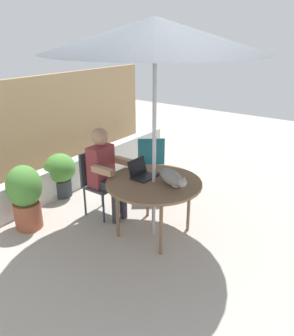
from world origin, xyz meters
The scene contains 12 objects.
ground_plane centered at (0.00, 0.00, 0.00)m, with size 14.00×14.00×0.00m, color #ADA399.
fence_back centered at (0.00, 2.60, 0.85)m, with size 5.99×0.08×1.70m, color tan.
planter_wall_low centered at (0.00, 1.79, 0.24)m, with size 5.39×0.20×0.48m, color beige.
patio_table centered at (0.00, 0.00, 0.66)m, with size 1.14×1.14×0.71m.
patio_umbrella centered at (0.00, 0.00, 2.32)m, with size 2.34×2.34×2.50m.
chair_occupied centered at (0.00, 0.93, 0.52)m, with size 0.40×0.40×0.88m.
chair_empty centered at (0.85, 0.63, 0.52)m, with size 0.56×0.56×0.88m.
person_seated centered at (0.00, 0.78, 0.69)m, with size 0.48×0.48×1.22m.
laptop centered at (0.03, 0.22, 0.77)m, with size 0.31×0.26×0.21m.
cat centered at (0.05, -0.22, 0.79)m, with size 0.39×0.58×0.17m.
potted_plant_near_fence centered at (0.05, 1.74, 0.39)m, with size 0.46×0.46×0.67m.
potted_plant_by_chair centered at (-0.82, 1.39, 0.46)m, with size 0.43×0.43×0.85m.
Camera 1 is at (-3.02, -2.06, 2.35)m, focal length 36.27 mm.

